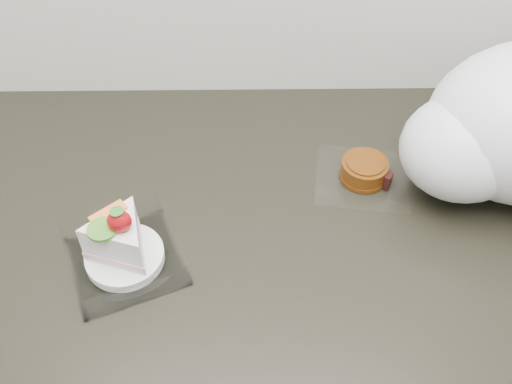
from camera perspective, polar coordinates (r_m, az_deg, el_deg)
name	(u,v)px	position (r m, az deg, el deg)	size (l,w,h in m)	color
counter	(256,337)	(1.31, -0.04, -14.27)	(2.04, 0.64, 0.90)	black
cake_tray	(123,248)	(0.87, -13.20, -5.49)	(0.21, 0.21, 0.13)	white
mooncake_wrap	(365,172)	(0.99, 10.82, 2.02)	(0.18, 0.17, 0.04)	white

